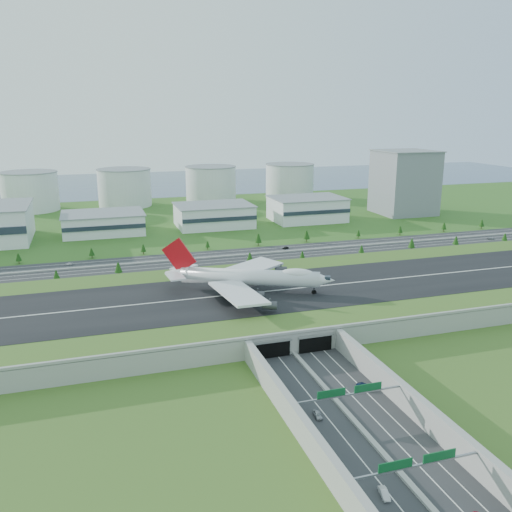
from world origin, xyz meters
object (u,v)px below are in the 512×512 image
object	(u,v)px
fuel_tank_a	(30,192)
car_2	(364,386)
boeing_747	(249,277)
car_6	(491,238)
car_5	(286,248)
car_7	(68,264)
car_0	(318,414)
office_tower	(404,183)
car_1	(384,493)

from	to	relation	value
fuel_tank_a	car_2	bearing A→B (deg)	-71.28
boeing_747	car_6	world-z (taller)	boeing_747
car_5	car_6	world-z (taller)	car_5
car_6	car_2	bearing A→B (deg)	151.37
car_7	fuel_tank_a	bearing A→B (deg)	-156.77
car_0	boeing_747	bearing A→B (deg)	92.21
car_0	car_2	distance (m)	24.61
car_7	car_2	bearing A→B (deg)	40.66
office_tower	car_1	world-z (taller)	office_tower
car_6	car_7	distance (m)	287.89
car_1	car_5	size ratio (longest dim) A/B	1.15
boeing_747	car_5	world-z (taller)	boeing_747
boeing_747	car_2	distance (m)	86.98
car_0	fuel_tank_a	bearing A→B (deg)	111.88
car_0	car_6	size ratio (longest dim) A/B	1.05
car_0	office_tower	bearing A→B (deg)	60.49
fuel_tank_a	car_0	distance (m)	418.13
fuel_tank_a	car_7	world-z (taller)	fuel_tank_a
office_tower	car_7	size ratio (longest dim) A/B	11.40
boeing_747	car_1	bearing A→B (deg)	-67.78
car_2	car_5	xyz separation A→B (m)	(40.81, 183.95, -0.10)
car_5	fuel_tank_a	bearing A→B (deg)	-156.48
fuel_tank_a	car_7	bearing A→B (deg)	-80.01
car_0	car_5	world-z (taller)	car_0
car_5	car_6	size ratio (longest dim) A/B	0.90
fuel_tank_a	car_1	bearing A→B (deg)	-75.71
car_1	car_7	size ratio (longest dim) A/B	1.03
car_2	car_5	distance (m)	188.42
car_1	car_6	size ratio (longest dim) A/B	1.04
car_2	boeing_747	bearing A→B (deg)	-99.81
car_0	car_7	size ratio (longest dim) A/B	1.04
office_tower	car_7	world-z (taller)	office_tower
car_0	car_1	world-z (taller)	car_0
car_1	car_6	distance (m)	301.07
fuel_tank_a	car_6	distance (m)	394.43
office_tower	car_6	world-z (taller)	office_tower
fuel_tank_a	car_6	world-z (taller)	fuel_tank_a
boeing_747	car_5	distance (m)	114.62
car_1	car_6	world-z (taller)	car_1
boeing_747	car_5	size ratio (longest dim) A/B	17.40
car_6	car_7	size ratio (longest dim) A/B	0.99
car_7	car_1	bearing A→B (deg)	31.19
car_0	car_7	bearing A→B (deg)	117.22
boeing_747	car_6	bearing A→B (deg)	46.52
car_5	boeing_747	bearing A→B (deg)	-45.50
car_0	car_1	bearing A→B (deg)	-81.75
office_tower	car_0	bearing A→B (deg)	-126.01
fuel_tank_a	car_5	xyz separation A→B (m)	(173.40, -207.40, -16.67)
car_2	car_0	bearing A→B (deg)	8.25
fuel_tank_a	car_1	distance (m)	453.75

